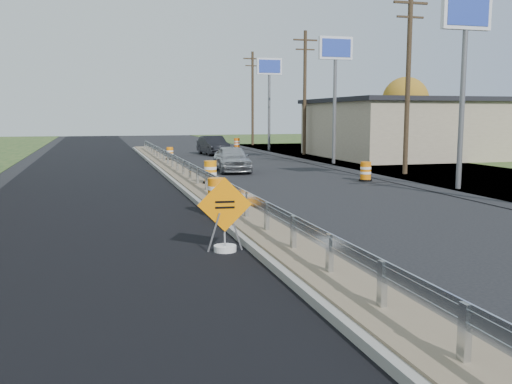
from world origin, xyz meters
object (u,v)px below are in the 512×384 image
object	(u,v)px
barrel_shoulder_near	(366,172)
car_dark_mid	(213,145)
barrel_median_near	(216,194)
barrel_median_mid	(210,173)
barrel_shoulder_far	(237,144)
caution_sign	(225,233)
car_silver	(232,159)
barrel_median_far	(170,154)

from	to	relation	value
barrel_shoulder_near	car_dark_mid	size ratio (longest dim) A/B	0.20
barrel_median_near	barrel_median_mid	xyz separation A→B (m)	(1.10, 6.46, 0.00)
barrel_median_near	barrel_shoulder_far	bearing A→B (deg)	75.11
barrel_median_near	barrel_shoulder_near	bearing A→B (deg)	39.87
barrel_shoulder_far	caution_sign	bearing A→B (deg)	-104.24
barrel_median_mid	car_silver	xyz separation A→B (m)	(2.56, 6.84, 0.03)
barrel_shoulder_far	car_silver	size ratio (longest dim) A/B	0.23
barrel_median_mid	barrel_shoulder_far	world-z (taller)	barrel_median_mid
barrel_median_far	barrel_shoulder_near	bearing A→B (deg)	-58.96
barrel_median_far	car_silver	distance (m)	7.04
car_silver	barrel_median_near	bearing A→B (deg)	-101.47
barrel_median_mid	car_dark_mid	distance (m)	20.70
car_silver	barrel_median_far	bearing A→B (deg)	115.29
barrel_median_mid	barrel_median_far	world-z (taller)	barrel_median_mid
barrel_median_near	barrel_median_mid	size ratio (longest dim) A/B	0.99
caution_sign	barrel_shoulder_far	xyz separation A→B (m)	(9.82, 38.68, 0.03)
barrel_median_near	car_silver	size ratio (longest dim) A/B	0.22
barrel_median_near	car_dark_mid	xyz separation A→B (m)	(5.34, 26.73, 0.05)
caution_sign	barrel_shoulder_far	bearing A→B (deg)	81.38
barrel_shoulder_far	car_dark_mid	xyz separation A→B (m)	(-3.71, -7.32, 0.27)
barrel_median_far	caution_sign	bearing A→B (deg)	-94.36
barrel_median_far	car_dark_mid	distance (m)	8.07
barrel_shoulder_near	car_silver	xyz separation A→B (m)	(-5.02, 6.05, 0.28)
barrel_shoulder_far	car_dark_mid	world-z (taller)	car_dark_mid
barrel_median_mid	barrel_shoulder_far	size ratio (longest dim) A/B	0.98
barrel_median_far	car_dark_mid	size ratio (longest dim) A/B	0.18
barrel_median_near	car_dark_mid	world-z (taller)	car_dark_mid
barrel_shoulder_far	car_silver	distance (m)	21.43
barrel_shoulder_far	car_dark_mid	distance (m)	8.21
caution_sign	car_dark_mid	world-z (taller)	caution_sign
car_dark_mid	barrel_shoulder_near	bearing A→B (deg)	-85.17
caution_sign	car_silver	distance (m)	18.48
barrel_median_mid	barrel_median_far	distance (m)	13.40
barrel_median_far	barrel_shoulder_far	xyz separation A→B (m)	(7.95, 14.19, -0.15)
car_dark_mid	barrel_median_near	bearing A→B (deg)	-106.22
barrel_shoulder_far	barrel_median_far	bearing A→B (deg)	-119.27
barrel_median_far	barrel_shoulder_far	bearing A→B (deg)	60.73
barrel_shoulder_near	car_silver	bearing A→B (deg)	129.70
caution_sign	barrel_median_mid	xyz separation A→B (m)	(1.87, 11.09, 0.25)
barrel_median_mid	car_silver	world-z (taller)	car_silver
barrel_median_mid	caution_sign	bearing A→B (deg)	-99.56
barrel_median_near	car_dark_mid	distance (m)	27.25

